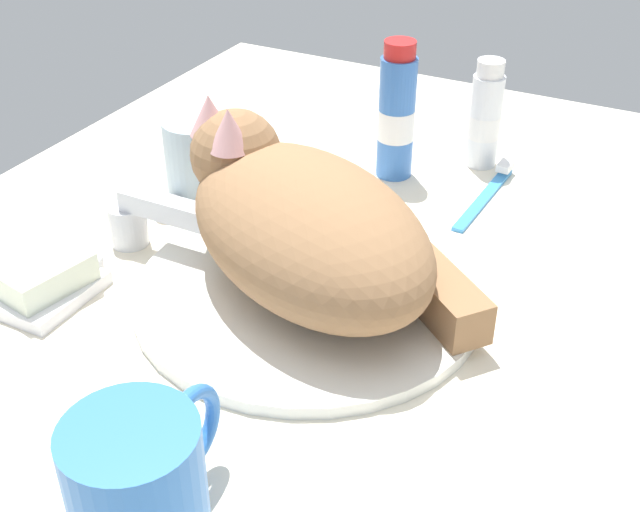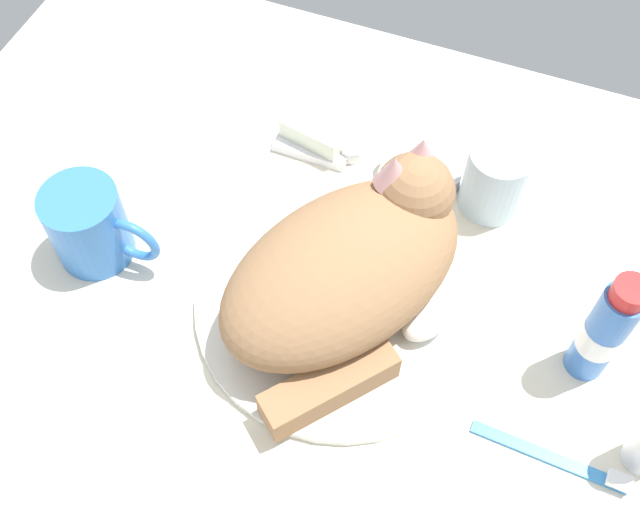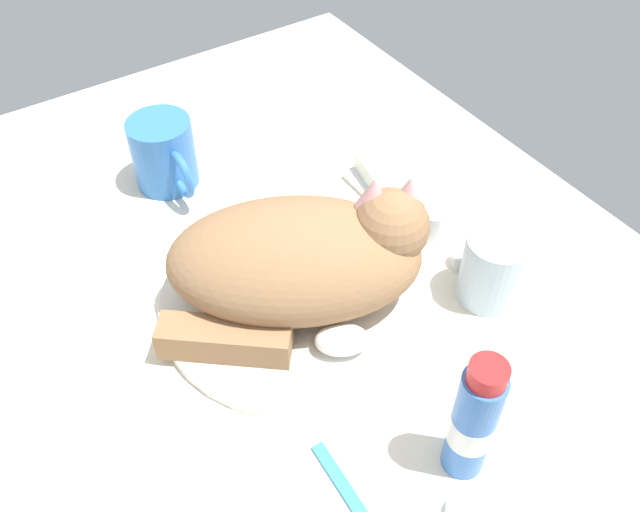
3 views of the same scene
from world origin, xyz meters
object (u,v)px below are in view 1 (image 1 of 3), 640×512
Objects in this scene: soap_bar at (46,275)px; cat at (303,222)px; rinse_cup at (199,159)px; toothbrush at (487,192)px; toothpaste_bottle at (397,115)px; mouthwash_bottle at (485,118)px; faucet at (140,222)px; coffee_mug at (141,486)px.

cat is at bearing -59.59° from soap_bar.
rinse_cup is at bearing 59.84° from cat.
rinse_cup reaches higher than toothbrush.
cat is 2.14× the size of toothpaste_bottle.
soap_bar is 0.62× the size of mouthwash_bottle.
toothpaste_bottle reaches higher than rinse_cup.
mouthwash_bottle is (31.77, -23.05, 2.91)cm from faucet.
coffee_mug is 1.66× the size of soap_bar.
mouthwash_bottle reaches higher than toothbrush.
faucet is at bearing 92.20° from cat.
cat is at bearing -175.84° from toothpaste_bottle.
coffee_mug reaches higher than toothbrush.
rinse_cup is 0.57× the size of toothpaste_bottle.
cat is at bearing 159.36° from toothbrush.
coffee_mug is at bearing -125.45° from soap_bar.
cat reaches higher than soap_bar.
soap_bar is at bearing 176.69° from rinse_cup.
faucet is 36.06cm from toothbrush.
soap_bar is 0.50× the size of toothbrush.
toothbrush is at bearing -91.32° from toothpaste_bottle.
mouthwash_bottle is (20.77, -23.78, 1.32)cm from rinse_cup.
coffee_mug is 52.10cm from toothbrush.
mouthwash_bottle reaches higher than soap_bar.
rinse_cup is at bearing 29.90° from coffee_mug.
cat is 22.56cm from soap_bar.
toothbrush is at bearing -156.27° from mouthwash_bottle.
toothbrush is (35.26, -28.12, -1.96)cm from soap_bar.
rinse_cup reaches higher than soap_bar.
soap_bar is (16.42, 23.06, -2.22)cm from coffee_mug.
faucet is at bearing -176.19° from rinse_cup.
mouthwash_bottle is at bearing -10.88° from cat.
cat is at bearing 8.27° from coffee_mug.
coffee_mug is 52.31cm from toothpaste_bottle.
faucet is 10.71cm from soap_bar.
rinse_cup reaches higher than faucet.
cat is at bearing -120.16° from rinse_cup.
toothpaste_bottle is (24.34, 1.77, -0.01)cm from cat.
toothpaste_bottle reaches higher than mouthwash_bottle.
cat reaches higher than coffee_mug.
coffee_mug is at bearing -150.10° from rinse_cup.
coffee_mug is 1.45× the size of rinse_cup.
toothpaste_bottle reaches higher than toothbrush.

